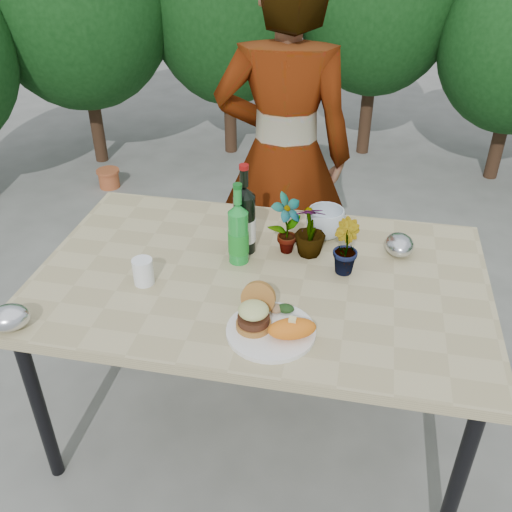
% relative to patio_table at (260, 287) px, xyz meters
% --- Properties ---
extents(ground, '(80.00, 80.00, 0.00)m').
position_rel_patio_table_xyz_m(ground, '(0.00, 0.00, -0.69)').
color(ground, '#62625D').
rests_on(ground, ground).
extents(patio_table, '(1.60, 1.00, 0.75)m').
position_rel_patio_table_xyz_m(patio_table, '(0.00, 0.00, 0.00)').
color(patio_table, tan).
rests_on(patio_table, ground).
extents(shrub_hedge, '(6.90, 4.96, 2.09)m').
position_rel_patio_table_xyz_m(shrub_hedge, '(0.15, 1.66, 0.44)').
color(shrub_hedge, '#382316').
rests_on(shrub_hedge, ground).
extents(dinner_plate, '(0.28, 0.28, 0.01)m').
position_rel_patio_table_xyz_m(dinner_plate, '(0.09, -0.31, 0.06)').
color(dinner_plate, white).
rests_on(dinner_plate, patio_table).
extents(burger_stack, '(0.11, 0.16, 0.11)m').
position_rel_patio_table_xyz_m(burger_stack, '(0.04, -0.29, 0.12)').
color(burger_stack, '#B7722D').
rests_on(burger_stack, dinner_plate).
extents(sweet_potato, '(0.17, 0.12, 0.06)m').
position_rel_patio_table_xyz_m(sweet_potato, '(0.16, -0.33, 0.10)').
color(sweet_potato, orange).
rests_on(sweet_potato, dinner_plate).
extents(grilled_veg, '(0.08, 0.05, 0.03)m').
position_rel_patio_table_xyz_m(grilled_veg, '(0.11, -0.21, 0.09)').
color(grilled_veg, olive).
rests_on(grilled_veg, dinner_plate).
extents(wine_bottle, '(0.08, 0.08, 0.35)m').
position_rel_patio_table_xyz_m(wine_bottle, '(-0.09, 0.15, 0.19)').
color(wine_bottle, black).
rests_on(wine_bottle, patio_table).
extents(sparkling_water, '(0.08, 0.08, 0.31)m').
position_rel_patio_table_xyz_m(sparkling_water, '(-0.10, 0.07, 0.17)').
color(sparkling_water, '#1A8F2F').
rests_on(sparkling_water, patio_table).
extents(plastic_cup, '(0.07, 0.07, 0.09)m').
position_rel_patio_table_xyz_m(plastic_cup, '(-0.39, -0.13, 0.10)').
color(plastic_cup, white).
rests_on(plastic_cup, patio_table).
extents(seedling_left, '(0.15, 0.15, 0.24)m').
position_rel_patio_table_xyz_m(seedling_left, '(0.07, 0.17, 0.18)').
color(seedling_left, '#235F20').
rests_on(seedling_left, patio_table).
extents(seedling_mid, '(0.13, 0.14, 0.20)m').
position_rel_patio_table_xyz_m(seedling_mid, '(0.28, 0.08, 0.16)').
color(seedling_mid, '#255D20').
rests_on(seedling_mid, patio_table).
extents(seedling_right, '(0.14, 0.14, 0.21)m').
position_rel_patio_table_xyz_m(seedling_right, '(0.15, 0.17, 0.16)').
color(seedling_right, '#275B1F').
rests_on(seedling_right, patio_table).
extents(blue_bowl, '(0.16, 0.16, 0.12)m').
position_rel_patio_table_xyz_m(blue_bowl, '(0.20, 0.31, 0.12)').
color(blue_bowl, silver).
rests_on(blue_bowl, patio_table).
extents(foil_packet_left, '(0.16, 0.15, 0.08)m').
position_rel_patio_table_xyz_m(foil_packet_left, '(-0.71, -0.44, 0.10)').
color(foil_packet_left, silver).
rests_on(foil_packet_left, patio_table).
extents(foil_packet_right, '(0.13, 0.15, 0.08)m').
position_rel_patio_table_xyz_m(foil_packet_right, '(0.48, 0.24, 0.10)').
color(foil_packet_right, '#BABDC1').
rests_on(foil_packet_right, patio_table).
extents(person, '(0.67, 0.47, 1.73)m').
position_rel_patio_table_xyz_m(person, '(-0.04, 0.77, 0.17)').
color(person, '#965F4B').
rests_on(person, ground).
extents(terracotta_pot, '(0.17, 0.17, 0.14)m').
position_rel_patio_table_xyz_m(terracotta_pot, '(-1.53, 1.95, -0.62)').
color(terracotta_pot, '#B7572F').
rests_on(terracotta_pot, ground).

